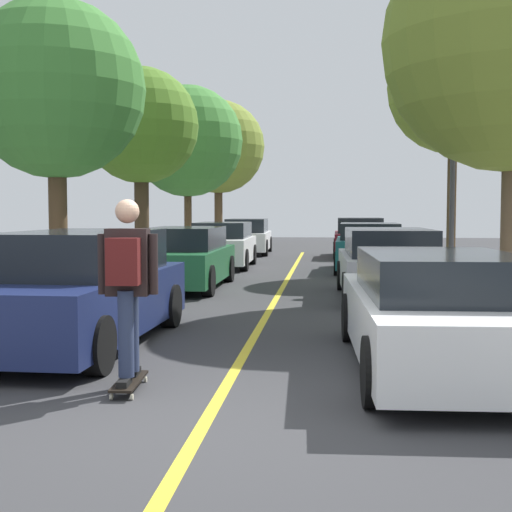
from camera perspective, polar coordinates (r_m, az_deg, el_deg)
ground at (r=6.05m, az=-4.04°, el=-13.08°), size 80.00×80.00×0.00m
center_line at (r=9.91m, az=-0.09°, el=-6.42°), size 0.12×39.20×0.01m
parked_car_left_nearest at (r=9.41m, az=-14.07°, el=-2.64°), size 1.95×4.57×1.48m
parked_car_left_near at (r=15.93m, az=-5.80°, el=-0.18°), size 1.81×4.39×1.36m
parked_car_left_far at (r=21.65m, az=-2.72°, el=0.89°), size 1.88×4.04×1.37m
parked_car_left_farthest at (r=28.36m, az=-0.71°, el=1.59°), size 1.92×4.50×1.40m
parked_car_right_nearest at (r=7.98m, az=14.39°, el=-4.39°), size 2.00×4.65×1.29m
parked_car_right_near at (r=14.18m, az=10.59°, el=-0.61°), size 1.95×4.24×1.38m
parked_car_right_far at (r=20.41m, az=9.10°, el=0.70°), size 2.04×4.23×1.38m
parked_car_right_farthest at (r=26.51m, az=8.33°, el=1.46°), size 1.96×4.30×1.47m
street_tree_left_nearest at (r=14.81m, az=-15.84°, el=12.74°), size 3.52×3.52×5.75m
street_tree_left_near at (r=20.85m, az=-9.27°, el=10.26°), size 3.32×3.32×5.70m
street_tree_left_far at (r=27.50m, az=-5.54°, el=9.18°), size 4.25×4.25×6.37m
street_tree_left_farthest at (r=35.10m, az=-3.06°, el=8.76°), size 4.55×4.55×6.99m
street_tree_right_near at (r=20.14m, az=15.64°, el=12.92°), size 3.53×3.53×6.66m
fire_hydrant at (r=13.67m, az=-14.33°, el=-1.70°), size 0.20×0.20×0.70m
streetlamp at (r=17.50m, az=15.60°, el=8.40°), size 0.36×0.24×5.36m
skateboard at (r=7.06m, az=-10.19°, el=-9.94°), size 0.28×0.85×0.10m
skateboarder at (r=6.86m, az=-10.34°, el=-1.81°), size 0.58×0.71×1.75m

